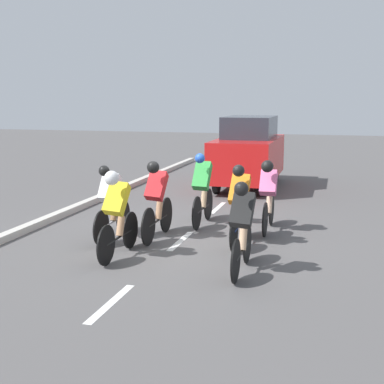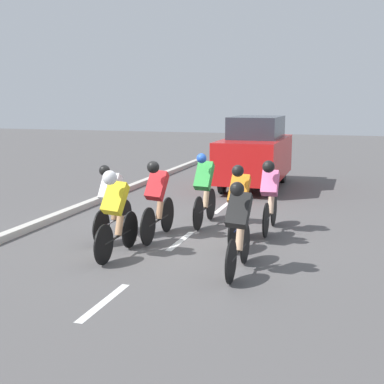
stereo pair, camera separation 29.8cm
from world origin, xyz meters
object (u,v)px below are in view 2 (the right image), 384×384
object	(u,v)px
cyclist_yellow	(115,210)
cyclist_black	(239,225)
cyclist_red	(157,198)
support_car	(255,152)
cyclist_pink	(270,194)
cyclist_white	(111,200)
cyclist_orange	(239,203)
cyclist_green	(204,188)

from	to	relation	value
cyclist_yellow	cyclist_black	world-z (taller)	cyclist_yellow
cyclist_red	support_car	xyz separation A→B (m)	(-0.67, -6.40, 0.26)
cyclist_pink	cyclist_red	bearing A→B (deg)	30.99
support_car	cyclist_pink	bearing A→B (deg)	103.74
cyclist_pink	cyclist_white	world-z (taller)	cyclist_pink
cyclist_orange	cyclist_red	bearing A→B (deg)	0.84
cyclist_white	support_car	bearing A→B (deg)	-102.86
cyclist_pink	cyclist_orange	size ratio (longest dim) A/B	1.00
cyclist_red	support_car	bearing A→B (deg)	-95.94
cyclist_orange	cyclist_black	bearing A→B (deg)	102.00
cyclist_yellow	cyclist_orange	world-z (taller)	cyclist_orange
cyclist_yellow	cyclist_white	world-z (taller)	cyclist_yellow
cyclist_orange	cyclist_white	bearing A→B (deg)	5.61
cyclist_red	support_car	distance (m)	6.44
cyclist_green	cyclist_yellow	bearing A→B (deg)	73.21
cyclist_pink	cyclist_white	xyz separation A→B (m)	(2.79, 1.38, -0.03)
cyclist_black	cyclist_green	size ratio (longest dim) A/B	0.99
cyclist_yellow	cyclist_white	distance (m)	1.23
cyclist_black	support_car	world-z (taller)	support_car
cyclist_red	cyclist_green	distance (m)	1.44
cyclist_red	cyclist_orange	world-z (taller)	cyclist_red
cyclist_orange	support_car	world-z (taller)	support_car
support_car	cyclist_black	bearing A→B (deg)	98.86
cyclist_orange	cyclist_black	distance (m)	1.61
cyclist_yellow	cyclist_red	world-z (taller)	cyclist_red
cyclist_pink	cyclist_yellow	world-z (taller)	cyclist_yellow
cyclist_white	cyclist_black	world-z (taller)	cyclist_black
cyclist_red	cyclist_pink	bearing A→B (deg)	-149.01
cyclist_green	cyclist_pink	bearing A→B (deg)	173.14
cyclist_yellow	cyclist_white	xyz separation A→B (m)	(0.60, -1.08, -0.06)
cyclist_white	cyclist_red	bearing A→B (deg)	-165.76
cyclist_green	support_car	world-z (taller)	support_car
cyclist_pink	cyclist_green	xyz separation A→B (m)	(1.40, -0.17, 0.01)
cyclist_yellow	cyclist_red	size ratio (longest dim) A/B	0.97
cyclist_green	support_car	xyz separation A→B (m)	(-0.12, -5.07, 0.26)
support_car	cyclist_red	bearing A→B (deg)	84.06
cyclist_pink	cyclist_orange	distance (m)	1.21
cyclist_orange	cyclist_black	size ratio (longest dim) A/B	1.01
cyclist_yellow	cyclist_black	distance (m)	2.17
cyclist_red	cyclist_white	bearing A→B (deg)	14.24
cyclist_pink	cyclist_black	distance (m)	2.73
cyclist_pink	cyclist_green	distance (m)	1.41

